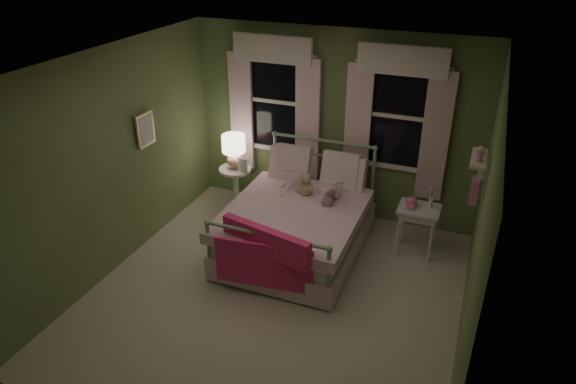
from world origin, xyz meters
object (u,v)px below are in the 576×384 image
at_px(child_right, 331,172).
at_px(nightstand_right, 418,215).
at_px(nightstand_left, 236,183).
at_px(teddy_bear, 306,186).
at_px(bed, 298,223).
at_px(child_left, 290,168).
at_px(table_lamp, 234,148).

relative_size(child_right, nightstand_right, 1.23).
distance_m(child_right, nightstand_left, 1.61).
height_order(teddy_bear, nightstand_right, teddy_bear).
xyz_separation_m(bed, child_left, (-0.28, 0.42, 0.53)).
bearing_deg(nightstand_right, bed, -161.14).
xyz_separation_m(child_right, table_lamp, (-1.49, 0.25, -0.01)).
relative_size(teddy_bear, nightstand_left, 0.48).
distance_m(child_right, table_lamp, 1.51).
height_order(bed, nightstand_left, bed).
height_order(teddy_bear, table_lamp, table_lamp).
bearing_deg(nightstand_left, child_right, -9.36).
relative_size(child_right, table_lamp, 1.61).
relative_size(teddy_bear, nightstand_right, 0.49).
relative_size(nightstand_left, nightstand_right, 1.02).
distance_m(child_left, nightstand_left, 1.09).
distance_m(bed, nightstand_right, 1.49).
height_order(child_left, table_lamp, child_left).
bearing_deg(child_left, table_lamp, -16.11).
bearing_deg(bed, child_left, 123.60).
xyz_separation_m(teddy_bear, table_lamp, (-1.21, 0.40, 0.16)).
relative_size(bed, nightstand_left, 3.13).
distance_m(bed, nightstand_left, 1.39).
height_order(table_lamp, nightstand_right, table_lamp).
xyz_separation_m(teddy_bear, nightstand_right, (1.40, 0.22, -0.24)).
distance_m(bed, child_right, 0.77).
height_order(child_left, nightstand_left, child_left).
distance_m(bed, table_lamp, 1.50).
xyz_separation_m(child_left, child_right, (0.56, 0.00, 0.05)).
distance_m(table_lamp, nightstand_right, 2.65).
bearing_deg(table_lamp, bed, -28.81).
bearing_deg(table_lamp, teddy_bear, -18.43).
bearing_deg(bed, child_right, 56.40).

